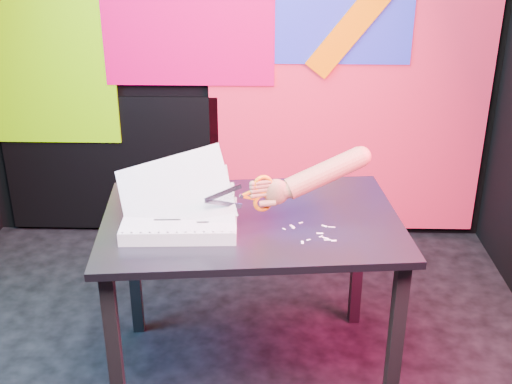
{
  "coord_description": "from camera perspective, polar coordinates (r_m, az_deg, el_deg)",
  "views": [
    {
      "loc": [
        0.22,
        -2.1,
        1.88
      ],
      "look_at": [
        0.16,
        0.15,
        0.87
      ],
      "focal_mm": 45.0,
      "sensor_mm": 36.0,
      "label": 1
    }
  ],
  "objects": [
    {
      "name": "hand_forearm",
      "position": [
        2.48,
        5.43,
        1.45
      ],
      "size": [
        0.46,
        0.19,
        0.2
      ],
      "rotation": [
        0.0,
        0.0,
        0.32
      ],
      "color": "#A96E4C",
      "rests_on": "work_table"
    },
    {
      "name": "scissors",
      "position": [
        2.42,
        0.2,
        -0.19
      ],
      "size": [
        0.26,
        0.09,
        0.15
      ],
      "rotation": [
        0.0,
        0.0,
        0.32
      ],
      "color": "#B3B8CC",
      "rests_on": "printout_stack"
    },
    {
      "name": "paper_clippings",
      "position": [
        2.43,
        5.16,
        -3.65
      ],
      "size": [
        0.2,
        0.18,
        0.0
      ],
      "color": "white",
      "rests_on": "work_table"
    },
    {
      "name": "printout_stack",
      "position": [
        2.47,
        -6.74,
        -2.43
      ],
      "size": [
        0.49,
        0.34,
        0.32
      ],
      "rotation": [
        0.0,
        0.0,
        0.05
      ],
      "color": "silver",
      "rests_on": "work_table"
    },
    {
      "name": "work_table",
      "position": [
        2.58,
        -0.43,
        -4.14
      ],
      "size": [
        1.24,
        0.89,
        0.75
      ],
      "rotation": [
        0.0,
        0.0,
        0.1
      ],
      "color": "black",
      "rests_on": "ground"
    },
    {
      "name": "backdrop",
      "position": [
        3.69,
        -0.96,
        9.6
      ],
      "size": [
        2.88,
        0.05,
        2.08
      ],
      "color": "#EA1E3E",
      "rests_on": "ground"
    },
    {
      "name": "room",
      "position": [
        2.18,
        -4.37,
        10.01
      ],
      "size": [
        3.01,
        3.01,
        2.71
      ],
      "color": "black",
      "rests_on": "ground"
    }
  ]
}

